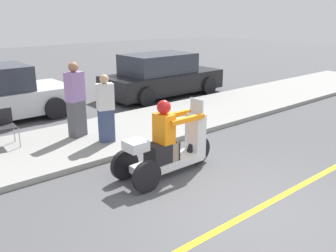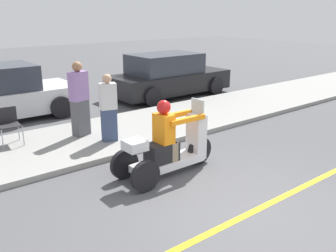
# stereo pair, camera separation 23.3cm
# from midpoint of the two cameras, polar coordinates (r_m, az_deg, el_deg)

# --- Properties ---
(ground_plane) EXTENTS (60.00, 60.00, 0.00)m
(ground_plane) POSITION_cam_midpoint_polar(r_m,az_deg,el_deg) (6.11, 11.32, -12.90)
(ground_plane) COLOR #4C4C4F
(lane_stripe) EXTENTS (24.00, 0.12, 0.01)m
(lane_stripe) POSITION_cam_midpoint_polar(r_m,az_deg,el_deg) (6.10, 11.25, -12.91)
(lane_stripe) COLOR gold
(lane_stripe) RESTS_ON ground
(sidewalk_strip) EXTENTS (28.00, 2.80, 0.12)m
(sidewalk_strip) POSITION_cam_midpoint_polar(r_m,az_deg,el_deg) (9.35, -11.24, -1.66)
(sidewalk_strip) COLOR gray
(sidewalk_strip) RESTS_ON ground
(motorcycle_trike) EXTENTS (2.17, 0.78, 1.48)m
(motorcycle_trike) POSITION_cam_midpoint_polar(r_m,az_deg,el_deg) (7.12, -0.87, -3.35)
(motorcycle_trike) COLOR black
(motorcycle_trike) RESTS_ON ground
(spectator_mid_group) EXTENTS (0.42, 0.31, 1.56)m
(spectator_mid_group) POSITION_cam_midpoint_polar(r_m,az_deg,el_deg) (8.63, -10.24, 2.45)
(spectator_mid_group) COLOR #38476B
(spectator_mid_group) RESTS_ON sidewalk_strip
(spectator_far_back) EXTENTS (0.48, 0.36, 1.78)m
(spectator_far_back) POSITION_cam_midpoint_polar(r_m,az_deg,el_deg) (9.13, -14.59, 3.68)
(spectator_far_back) COLOR #515156
(spectator_far_back) RESTS_ON sidewalk_strip
(folding_chair_set_back) EXTENTS (0.50, 0.50, 0.82)m
(folding_chair_set_back) POSITION_cam_midpoint_polar(r_m,az_deg,el_deg) (9.12, -24.42, 0.34)
(folding_chair_set_back) COLOR #A5A8AD
(folding_chair_set_back) RESTS_ON sidewalk_strip
(parked_car_lot_left) EXTENTS (4.52, 2.04, 1.55)m
(parked_car_lot_left) POSITION_cam_midpoint_polar(r_m,az_deg,el_deg) (13.76, -1.50, 7.59)
(parked_car_lot_left) COLOR black
(parked_car_lot_left) RESTS_ON ground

